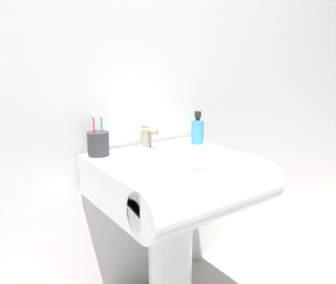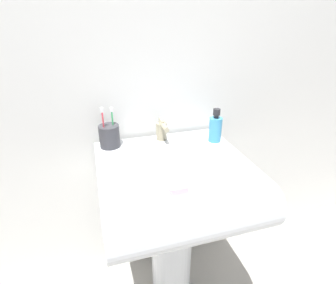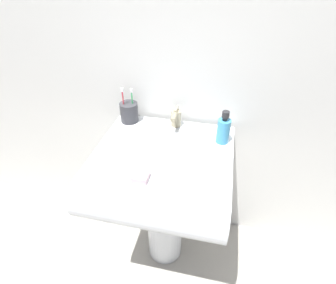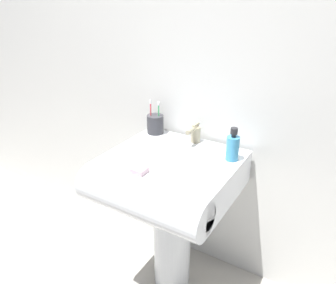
% 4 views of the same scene
% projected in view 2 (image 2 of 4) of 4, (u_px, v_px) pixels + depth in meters
% --- Properties ---
extents(wall_back, '(5.00, 0.05, 2.40)m').
position_uv_depth(wall_back, '(152.00, 42.00, 1.14)').
color(wall_back, silver).
rests_on(wall_back, ground).
extents(sink_pedestal, '(0.19, 0.19, 0.60)m').
position_uv_depth(sink_pedestal, '(171.00, 245.00, 1.27)').
color(sink_pedestal, white).
rests_on(sink_pedestal, ground).
extents(sink_basin, '(0.60, 0.60, 0.17)m').
position_uv_depth(sink_basin, '(177.00, 186.00, 1.05)').
color(sink_basin, white).
rests_on(sink_basin, sink_pedestal).
extents(faucet, '(0.05, 0.12, 0.10)m').
position_uv_depth(faucet, '(162.00, 130.00, 1.22)').
color(faucet, tan).
rests_on(faucet, sink_basin).
extents(toothbrush_cup, '(0.09, 0.09, 0.19)m').
position_uv_depth(toothbrush_cup, '(109.00, 136.00, 1.15)').
color(toothbrush_cup, '#38383D').
rests_on(toothbrush_cup, sink_basin).
extents(soap_bottle, '(0.06, 0.06, 0.16)m').
position_uv_depth(soap_bottle, '(215.00, 128.00, 1.20)').
color(soap_bottle, '#3F99CC').
rests_on(soap_bottle, sink_basin).
extents(bar_soap, '(0.06, 0.06, 0.02)m').
position_uv_depth(bar_soap, '(177.00, 187.00, 0.88)').
color(bar_soap, silver).
rests_on(bar_soap, sink_basin).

